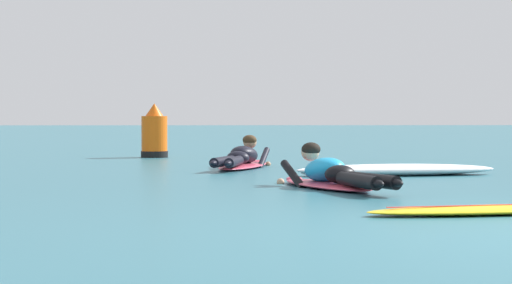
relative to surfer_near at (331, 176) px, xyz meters
name	(u,v)px	position (x,y,z in m)	size (l,w,h in m)	color
ground_plane	(356,163)	(1.09, 5.89, -0.14)	(120.00, 120.00, 0.00)	#2D6B7A
surfer_near	(331,176)	(0.00, 0.00, 0.00)	(1.18, 2.46, 0.54)	#E54C66
surfer_far	(242,159)	(-0.87, 4.18, 0.00)	(1.07, 2.62, 0.55)	#E54C66
drifting_surfboard	(500,209)	(1.06, -2.79, -0.11)	(2.31, 0.94, 0.16)	yellow
whitewater_mid_left	(397,170)	(1.14, 2.36, -0.07)	(2.78, 1.03, 0.15)	white
channel_marker_buoy	(154,136)	(-2.42, 8.10, 0.26)	(0.51, 0.51, 1.02)	#EA5B0F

